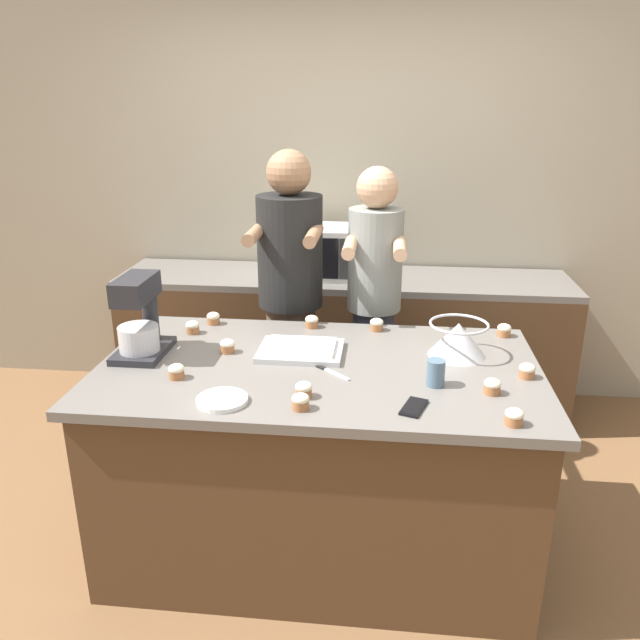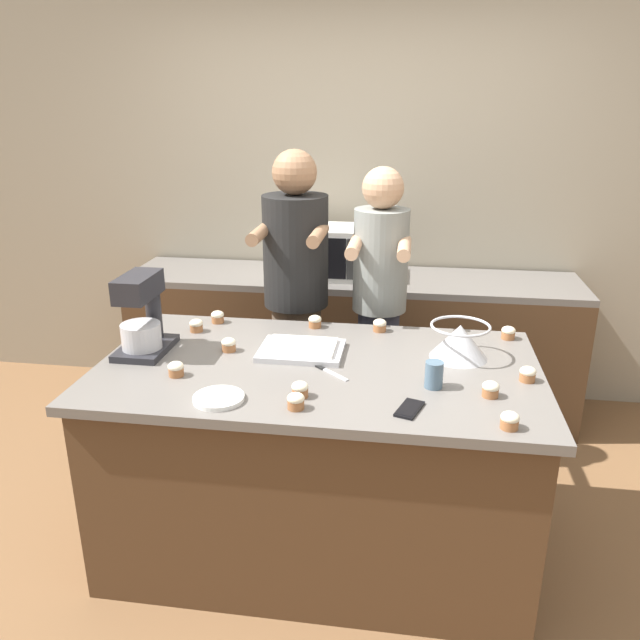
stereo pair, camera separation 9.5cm
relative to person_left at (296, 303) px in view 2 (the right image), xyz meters
The scene contains 26 objects.
ground_plane 1.21m from the person_left, 72.97° to the right, with size 16.00×16.00×0.00m, color brown.
back_wall 1.07m from the person_left, 75.90° to the left, with size 10.00×0.06×2.70m.
island_counter 0.93m from the person_left, 72.97° to the right, with size 1.84×1.04×0.89m.
back_counter 0.79m from the person_left, 68.27° to the left, with size 2.80×0.60×0.89m.
person_left is the anchor object (origin of this frame).
person_right 0.45m from the person_left, ahead, with size 0.30×0.48×1.63m.
stand_mixer 0.93m from the person_left, 125.50° to the right, with size 0.20×0.30×0.35m.
mixing_bowl 1.02m from the person_left, 36.54° to the right, with size 0.26×0.26×0.15m.
baking_tray 0.68m from the person_left, 77.58° to the right, with size 0.36×0.27×0.04m.
microwave_oven 0.62m from the person_left, 81.67° to the left, with size 0.54×0.36×0.31m.
cell_phone 1.29m from the person_left, 61.12° to the right, with size 0.11×0.16×0.01m.
drinking_glass 1.16m from the person_left, 52.46° to the right, with size 0.07×0.07×0.11m.
small_plate 1.16m from the person_left, 93.77° to the right, with size 0.19×0.19×0.02m.
knife 0.88m from the person_left, 71.32° to the right, with size 0.17×0.16×0.01m.
cupcake_0 1.10m from the person_left, 78.69° to the right, with size 0.06×0.06×0.06m.
cupcake_1 1.35m from the person_left, 37.06° to the right, with size 0.06×0.06×0.06m.
cupcake_2 1.34m from the person_left, 46.66° to the right, with size 0.06×0.06×0.06m.
cupcake_3 0.58m from the person_left, 36.04° to the right, with size 0.06×0.06×0.06m.
cupcake_4 1.19m from the person_left, 79.51° to the right, with size 0.06×0.06×0.06m.
cupcake_5 0.37m from the person_left, 65.08° to the right, with size 0.06×0.06×0.06m.
cupcake_6 0.47m from the person_left, 134.47° to the right, with size 0.06×0.06×0.06m.
cupcake_7 0.62m from the person_left, 129.91° to the right, with size 0.06×0.06×0.06m.
cupcake_8 0.71m from the person_left, 104.20° to the right, with size 0.06×0.06×0.06m.
cupcake_9 1.54m from the person_left, 51.64° to the right, with size 0.06×0.06×0.06m.
cupcake_10 1.12m from the person_left, 18.39° to the right, with size 0.06×0.06×0.06m.
cupcake_11 1.02m from the person_left, 107.66° to the right, with size 0.06×0.06×0.06m.
Camera 2 is at (0.36, -2.36, 1.95)m, focal length 35.00 mm.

